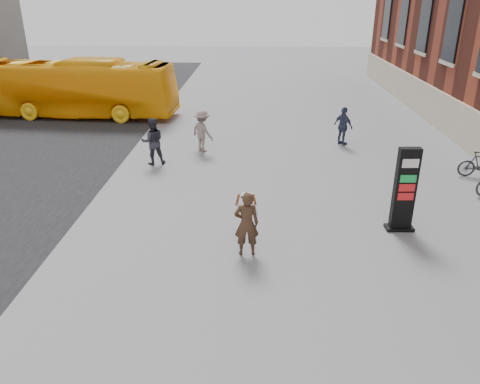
{
  "coord_description": "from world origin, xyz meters",
  "views": [
    {
      "loc": [
        0.33,
        -11.33,
        6.29
      ],
      "look_at": [
        -0.07,
        0.26,
        1.32
      ],
      "focal_mm": 35.0,
      "sensor_mm": 36.0,
      "label": 1
    }
  ],
  "objects_px": {
    "woman": "(246,223)",
    "pedestrian_c": "(343,126)",
    "info_pylon": "(405,190)",
    "bus": "(74,88)",
    "pedestrian_b": "(202,131)",
    "pedestrian_a": "(153,141)"
  },
  "relations": [
    {
      "from": "bus",
      "to": "woman",
      "type": "bearing_deg",
      "value": -141.93
    },
    {
      "from": "woman",
      "to": "pedestrian_b",
      "type": "bearing_deg",
      "value": -81.62
    },
    {
      "from": "info_pylon",
      "to": "bus",
      "type": "distance_m",
      "value": 19.02
    },
    {
      "from": "bus",
      "to": "pedestrian_b",
      "type": "distance_m",
      "value": 9.61
    },
    {
      "from": "woman",
      "to": "pedestrian_a",
      "type": "distance_m",
      "value": 7.82
    },
    {
      "from": "woman",
      "to": "pedestrian_c",
      "type": "bearing_deg",
      "value": -118.06
    },
    {
      "from": "woman",
      "to": "pedestrian_b",
      "type": "relative_size",
      "value": 0.99
    },
    {
      "from": "bus",
      "to": "pedestrian_a",
      "type": "xyz_separation_m",
      "value": [
        5.79,
        -7.58,
        -0.6
      ]
    },
    {
      "from": "info_pylon",
      "to": "pedestrian_a",
      "type": "bearing_deg",
      "value": 144.57
    },
    {
      "from": "woman",
      "to": "info_pylon",
      "type": "bearing_deg",
      "value": -166.13
    },
    {
      "from": "pedestrian_b",
      "to": "pedestrian_c",
      "type": "relative_size",
      "value": 1.05
    },
    {
      "from": "info_pylon",
      "to": "bus",
      "type": "bearing_deg",
      "value": 134.88
    },
    {
      "from": "bus",
      "to": "pedestrian_c",
      "type": "distance_m",
      "value": 14.49
    },
    {
      "from": "pedestrian_b",
      "to": "pedestrian_c",
      "type": "distance_m",
      "value": 6.23
    },
    {
      "from": "pedestrian_a",
      "to": "woman",
      "type": "bearing_deg",
      "value": 102.02
    },
    {
      "from": "pedestrian_a",
      "to": "pedestrian_b",
      "type": "height_order",
      "value": "pedestrian_a"
    },
    {
      "from": "info_pylon",
      "to": "pedestrian_c",
      "type": "relative_size",
      "value": 1.45
    },
    {
      "from": "pedestrian_a",
      "to": "pedestrian_c",
      "type": "distance_m",
      "value": 8.37
    },
    {
      "from": "bus",
      "to": "pedestrian_c",
      "type": "xyz_separation_m",
      "value": [
        13.67,
        -4.76,
        -0.68
      ]
    },
    {
      "from": "bus",
      "to": "pedestrian_b",
      "type": "relative_size",
      "value": 6.18
    },
    {
      "from": "pedestrian_b",
      "to": "bus",
      "type": "bearing_deg",
      "value": 3.72
    },
    {
      "from": "bus",
      "to": "pedestrian_b",
      "type": "xyz_separation_m",
      "value": [
        7.55,
        -5.9,
        -0.64
      ]
    }
  ]
}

